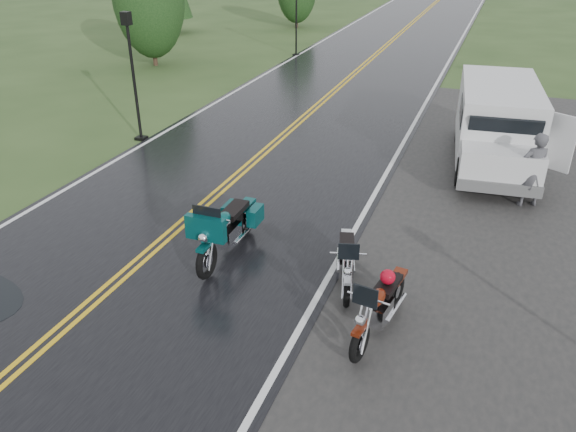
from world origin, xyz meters
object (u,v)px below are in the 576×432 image
at_px(lamp_post_near_left, 134,78).
at_px(lamp_post_far_left, 296,19).
at_px(motorcycle_silver, 347,280).
at_px(van_white, 465,146).
at_px(person_at_van, 533,171).
at_px(motorcycle_red, 360,330).
at_px(motorcycle_teal, 206,247).

relative_size(lamp_post_near_left, lamp_post_far_left, 1.08).
relative_size(motorcycle_silver, van_white, 0.35).
bearing_deg(van_white, person_at_van, -26.17).
height_order(person_at_van, lamp_post_far_left, lamp_post_far_left).
bearing_deg(van_white, lamp_post_far_left, 118.90).
distance_m(motorcycle_red, lamp_post_near_left, 11.96).
xyz_separation_m(motorcycle_silver, van_white, (1.40, 6.18, 0.53)).
bearing_deg(lamp_post_far_left, lamp_post_near_left, -91.04).
relative_size(motorcycle_teal, motorcycle_silver, 1.23).
relative_size(motorcycle_red, motorcycle_teal, 0.87).
bearing_deg(motorcycle_red, lamp_post_near_left, 149.04).
bearing_deg(lamp_post_near_left, person_at_van, -3.74).
bearing_deg(motorcycle_teal, van_white, 55.75).
relative_size(motorcycle_teal, lamp_post_near_left, 0.63).
relative_size(van_white, person_at_van, 3.12).
distance_m(van_white, person_at_van, 1.77).
distance_m(person_at_van, lamp_post_far_left, 18.61).
bearing_deg(lamp_post_near_left, motorcycle_red, -39.96).
distance_m(motorcycle_teal, person_at_van, 8.10).
bearing_deg(motorcycle_teal, person_at_van, 43.51).
xyz_separation_m(van_white, person_at_van, (1.65, -0.62, -0.21)).
distance_m(motorcycle_silver, person_at_van, 6.35).
relative_size(motorcycle_teal, person_at_van, 1.36).
distance_m(motorcycle_teal, motorcycle_silver, 2.76).
distance_m(motorcycle_teal, lamp_post_far_left, 21.14).
distance_m(van_white, lamp_post_near_left, 9.99).
bearing_deg(person_at_van, van_white, -47.10).
bearing_deg(lamp_post_far_left, person_at_van, -52.37).
bearing_deg(person_at_van, lamp_post_far_left, -78.92).
xyz_separation_m(motorcycle_teal, van_white, (4.16, 6.27, 0.39)).
height_order(motorcycle_silver, van_white, van_white).
distance_m(motorcycle_red, motorcycle_silver, 1.43).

